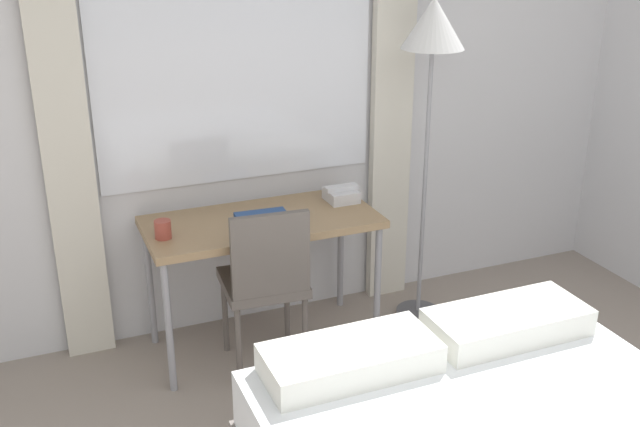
# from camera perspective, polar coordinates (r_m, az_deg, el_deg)

# --- Properties ---
(wall_back_with_window) EXTENTS (5.18, 0.13, 2.70)m
(wall_back_with_window) POSITION_cam_1_polar(r_m,az_deg,el_deg) (4.07, -2.76, 10.00)
(wall_back_with_window) COLOR silver
(wall_back_with_window) RESTS_ON ground_plane
(desk) EXTENTS (1.19, 0.56, 0.74)m
(desk) POSITION_cam_1_polar(r_m,az_deg,el_deg) (3.87, -4.46, -1.26)
(desk) COLOR #937551
(desk) RESTS_ON ground_plane
(desk_chair) EXTENTS (0.43, 0.43, 0.90)m
(desk_chair) POSITION_cam_1_polar(r_m,az_deg,el_deg) (3.71, -4.16, -4.87)
(desk_chair) COLOR #59514C
(desk_chair) RESTS_ON ground_plane
(standing_lamp) EXTENTS (0.33, 0.33, 1.81)m
(standing_lamp) POSITION_cam_1_polar(r_m,az_deg,el_deg) (3.96, 8.54, 12.32)
(standing_lamp) COLOR #4C4C51
(standing_lamp) RESTS_ON ground_plane
(telephone) EXTENTS (0.18, 0.17, 0.09)m
(telephone) POSITION_cam_1_polar(r_m,az_deg,el_deg) (4.06, 1.63, 1.47)
(telephone) COLOR silver
(telephone) RESTS_ON desk
(book) EXTENTS (0.28, 0.19, 0.02)m
(book) POSITION_cam_1_polar(r_m,az_deg,el_deg) (3.83, -4.41, -0.26)
(book) COLOR navy
(book) RESTS_ON desk
(mug) EXTENTS (0.08, 0.08, 0.09)m
(mug) POSITION_cam_1_polar(r_m,az_deg,el_deg) (3.66, -11.89, -1.19)
(mug) COLOR #993F33
(mug) RESTS_ON desk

